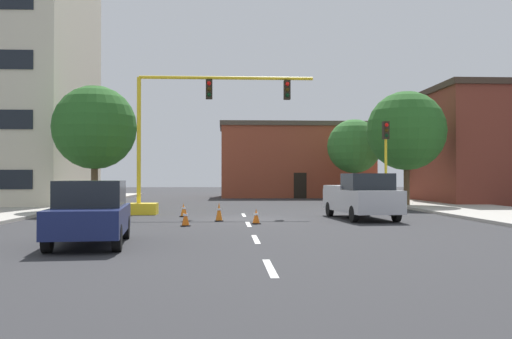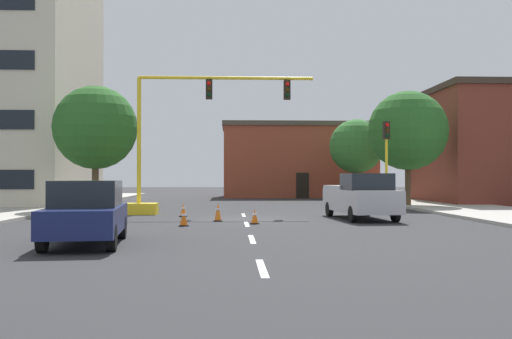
% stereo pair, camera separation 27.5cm
% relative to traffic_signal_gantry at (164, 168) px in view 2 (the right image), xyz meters
% --- Properties ---
extents(ground_plane, '(160.00, 160.00, 0.00)m').
position_rel_traffic_signal_gantry_xyz_m(ground_plane, '(3.89, -3.26, -2.27)').
color(ground_plane, '#2D2D30').
extents(sidewalk_left, '(6.00, 56.00, 0.14)m').
position_rel_traffic_signal_gantry_xyz_m(sidewalk_left, '(-8.61, 4.74, -2.20)').
color(sidewalk_left, '#B2ADA3').
rests_on(sidewalk_left, ground_plane).
extents(sidewalk_right, '(6.00, 56.00, 0.14)m').
position_rel_traffic_signal_gantry_xyz_m(sidewalk_right, '(16.39, 4.74, -2.20)').
color(sidewalk_right, '#B2ADA3').
rests_on(sidewalk_right, ground_plane).
extents(lane_stripe_seg_0, '(0.16, 2.40, 0.01)m').
position_rel_traffic_signal_gantry_xyz_m(lane_stripe_seg_0, '(3.89, -17.26, -2.27)').
color(lane_stripe_seg_0, silver).
rests_on(lane_stripe_seg_0, ground_plane).
extents(lane_stripe_seg_1, '(0.16, 2.40, 0.01)m').
position_rel_traffic_signal_gantry_xyz_m(lane_stripe_seg_1, '(3.89, -11.76, -2.27)').
color(lane_stripe_seg_1, silver).
rests_on(lane_stripe_seg_1, ground_plane).
extents(lane_stripe_seg_2, '(0.16, 2.40, 0.01)m').
position_rel_traffic_signal_gantry_xyz_m(lane_stripe_seg_2, '(3.89, -6.26, -2.27)').
color(lane_stripe_seg_2, silver).
rests_on(lane_stripe_seg_2, ground_plane).
extents(lane_stripe_seg_3, '(0.16, 2.40, 0.01)m').
position_rel_traffic_signal_gantry_xyz_m(lane_stripe_seg_3, '(3.89, -0.76, -2.27)').
color(lane_stripe_seg_3, silver).
rests_on(lane_stripe_seg_3, ground_plane).
extents(building_brick_center, '(13.81, 7.50, 6.69)m').
position_rel_traffic_signal_gantry_xyz_m(building_brick_center, '(9.45, 24.76, 1.08)').
color(building_brick_center, brown).
rests_on(building_brick_center, ground_plane).
extents(traffic_signal_gantry, '(9.50, 1.20, 6.83)m').
position_rel_traffic_signal_gantry_xyz_m(traffic_signal_gantry, '(0.00, 0.00, 0.00)').
color(traffic_signal_gantry, yellow).
rests_on(traffic_signal_gantry, ground_plane).
extents(traffic_light_pole_right, '(0.32, 0.47, 4.80)m').
position_rel_traffic_signal_gantry_xyz_m(traffic_light_pole_right, '(11.56, 1.81, 1.26)').
color(traffic_light_pole_right, yellow).
rests_on(traffic_light_pole_right, ground_plane).
extents(tree_left_near, '(4.45, 4.45, 6.71)m').
position_rel_traffic_signal_gantry_xyz_m(tree_left_near, '(-3.94, 2.55, 2.20)').
color(tree_left_near, brown).
rests_on(tree_left_near, ground_plane).
extents(tree_right_mid, '(4.84, 4.84, 7.09)m').
position_rel_traffic_signal_gantry_xyz_m(tree_right_mid, '(14.09, 6.30, 2.39)').
color(tree_right_mid, '#4C3823').
rests_on(tree_right_mid, ground_plane).
extents(tree_right_far, '(4.30, 4.30, 6.43)m').
position_rel_traffic_signal_gantry_xyz_m(tree_right_far, '(13.26, 17.15, 2.00)').
color(tree_right_far, brown).
rests_on(tree_right_far, ground_plane).
extents(pickup_truck_silver, '(2.48, 5.56, 1.99)m').
position_rel_traffic_signal_gantry_xyz_m(pickup_truck_silver, '(8.94, -3.73, -1.30)').
color(pickup_truck_silver, '#BCBCC1').
rests_on(pickup_truck_silver, ground_plane).
extents(sedan_navy_near_left, '(2.28, 4.66, 1.74)m').
position_rel_traffic_signal_gantry_xyz_m(sedan_navy_near_left, '(-0.65, -13.00, -1.38)').
color(sedan_navy_near_left, navy).
rests_on(sedan_navy_near_left, ground_plane).
extents(traffic_cone_roadside_a, '(0.36, 0.36, 0.62)m').
position_rel_traffic_signal_gantry_xyz_m(traffic_cone_roadside_a, '(1.07, -1.79, -1.96)').
color(traffic_cone_roadside_a, black).
rests_on(traffic_cone_roadside_a, ground_plane).
extents(traffic_cone_roadside_b, '(0.36, 0.36, 0.78)m').
position_rel_traffic_signal_gantry_xyz_m(traffic_cone_roadside_b, '(2.74, -4.64, -1.89)').
color(traffic_cone_roadside_b, black).
rests_on(traffic_cone_roadside_b, ground_plane).
extents(traffic_cone_roadside_c, '(0.36, 0.36, 0.60)m').
position_rel_traffic_signal_gantry_xyz_m(traffic_cone_roadside_c, '(4.21, -6.11, -1.98)').
color(traffic_cone_roadside_c, black).
rests_on(traffic_cone_roadside_c, ground_plane).
extents(traffic_cone_roadside_d, '(0.36, 0.36, 0.66)m').
position_rel_traffic_signal_gantry_xyz_m(traffic_cone_roadside_d, '(1.51, -7.01, -1.95)').
color(traffic_cone_roadside_d, black).
rests_on(traffic_cone_roadside_d, ground_plane).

